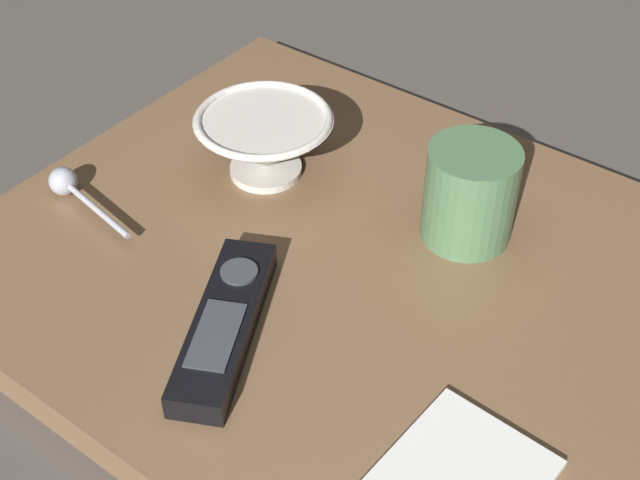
{
  "coord_description": "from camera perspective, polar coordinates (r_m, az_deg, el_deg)",
  "views": [
    {
      "loc": [
        0.48,
        0.33,
        0.58
      ],
      "look_at": [
        0.01,
        -0.02,
        0.06
      ],
      "focal_mm": 49.63,
      "sensor_mm": 36.0,
      "label": 1
    }
  ],
  "objects": [
    {
      "name": "tv_remote_near",
      "position": [
        0.73,
        -6.16,
        -5.43
      ],
      "size": [
        0.18,
        0.12,
        0.03
      ],
      "color": "black",
      "rests_on": "table"
    },
    {
      "name": "teaspoon",
      "position": [
        0.89,
        -15.95,
        3.43
      ],
      "size": [
        0.04,
        0.13,
        0.03
      ],
      "color": "#A3A5B2",
      "rests_on": "table"
    },
    {
      "name": "ground_plane",
      "position": [
        0.82,
        1.74,
        -3.23
      ],
      "size": [
        6.0,
        6.0,
        0.0
      ],
      "primitive_type": "plane",
      "color": "#47423D"
    },
    {
      "name": "coffee_mug",
      "position": [
        0.81,
        9.64,
        3.04
      ],
      "size": [
        0.11,
        0.09,
        0.09
      ],
      "color": "#4C724C",
      "rests_on": "table"
    },
    {
      "name": "table",
      "position": [
        0.81,
        1.76,
        -2.31
      ],
      "size": [
        0.54,
        0.66,
        0.04
      ],
      "color": "brown",
      "rests_on": "ground"
    },
    {
      "name": "cereal_bowl",
      "position": [
        0.88,
        -3.6,
        6.37
      ],
      "size": [
        0.14,
        0.14,
        0.07
      ],
      "color": "beige",
      "rests_on": "table"
    }
  ]
}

